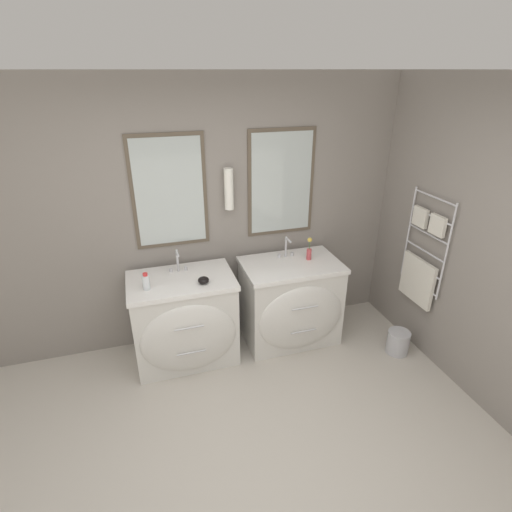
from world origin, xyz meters
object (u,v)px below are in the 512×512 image
(vanity_left, at_px, (185,320))
(flower_vase, at_px, (309,251))
(vanity_right, at_px, (291,303))
(amenity_bowl, at_px, (204,280))
(waste_bin, at_px, (398,342))
(toiletry_bottle, at_px, (146,282))

(vanity_left, height_order, flower_vase, flower_vase)
(vanity_left, bearing_deg, flower_vase, 3.27)
(vanity_right, height_order, flower_vase, flower_vase)
(amenity_bowl, bearing_deg, vanity_left, 150.37)
(flower_vase, xyz_separation_m, waste_bin, (0.75, -0.60, -0.84))
(amenity_bowl, height_order, flower_vase, flower_vase)
(amenity_bowl, distance_m, flower_vase, 1.11)
(vanity_right, xyz_separation_m, waste_bin, (0.95, -0.53, -0.32))
(vanity_right, height_order, waste_bin, vanity_right)
(amenity_bowl, xyz_separation_m, flower_vase, (1.10, 0.18, 0.06))
(toiletry_bottle, height_order, flower_vase, flower_vase)
(vanity_left, bearing_deg, vanity_right, 0.00)
(vanity_right, xyz_separation_m, flower_vase, (0.20, 0.07, 0.52))
(waste_bin, bearing_deg, toiletry_bottle, 168.68)
(vanity_left, xyz_separation_m, waste_bin, (2.03, -0.53, -0.32))
(amenity_bowl, distance_m, waste_bin, 2.05)
(toiletry_bottle, relative_size, amenity_bowl, 1.54)
(amenity_bowl, relative_size, flower_vase, 0.43)
(vanity_right, bearing_deg, flower_vase, 20.31)
(vanity_right, bearing_deg, amenity_bowl, -173.34)
(toiletry_bottle, bearing_deg, vanity_left, 11.66)
(vanity_right, distance_m, amenity_bowl, 1.02)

